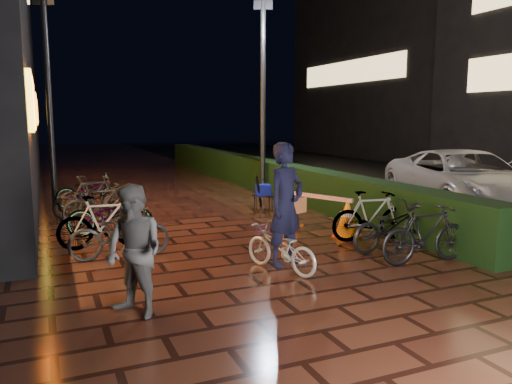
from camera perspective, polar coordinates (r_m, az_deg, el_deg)
name	(u,v)px	position (r m, az deg, el deg)	size (l,w,h in m)	color
ground	(266,261)	(8.40, 1.13, -7.84)	(80.00, 80.00, 0.00)	#381911
asphalt_road	(453,190)	(17.60, 21.59, 0.20)	(11.00, 60.00, 0.01)	black
hedge	(258,173)	(16.81, 0.18, 2.15)	(0.70, 20.00, 1.00)	black
bystander_person	(134,251)	(6.10, -13.76, -6.60)	(0.78, 0.61, 1.60)	#4F4E51
van	(465,180)	(13.95, 22.75, 1.28)	(2.53, 5.49, 1.53)	silver
lamp_post_hedge	(263,88)	(15.11, 0.80, 11.76)	(0.55, 0.30, 5.85)	black
lamp_post_sf	(48,90)	(14.41, -22.63, 10.72)	(0.54, 0.19, 5.60)	black
cyclist	(283,225)	(7.63, 3.15, -3.76)	(0.97, 1.48, 2.00)	silver
traffic_barrier	(317,213)	(10.51, 7.03, -2.38)	(1.17, 1.89, 0.78)	orange
cart_assembly	(263,191)	(12.81, 0.78, 0.08)	(0.61, 0.52, 0.95)	black
parked_bikes_storefront	(100,207)	(11.27, -17.45, -1.61)	(1.94, 5.88, 0.98)	black
parked_bikes_hedge	(394,225)	(9.22, 15.52, -3.64)	(1.83, 2.27, 0.98)	black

